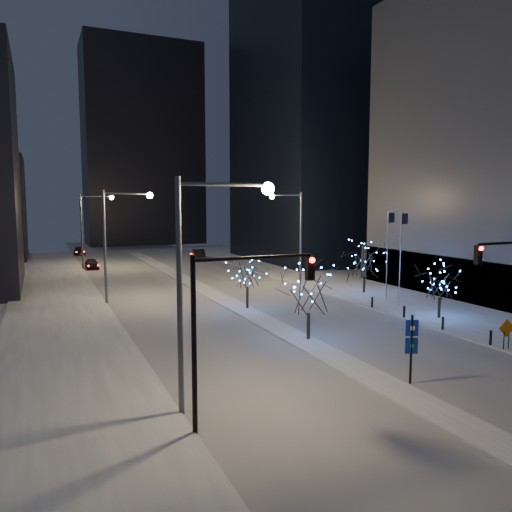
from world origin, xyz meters
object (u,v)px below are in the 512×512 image
street_lamp_w_far (90,221)px  car_far (79,251)px  car_near (92,264)px  holiday_tree_median_near (309,290)px  holiday_tree_median_far (247,271)px  holiday_tree_plaza_far (365,260)px  car_mid (198,254)px  wayfinding_sign (411,342)px  street_lamp_w_near (204,261)px  holiday_tree_plaza_near (440,282)px  traffic_signal_west (232,311)px  street_lamp_east (293,225)px  construction_sign (507,331)px  street_lamp_w_mid (117,230)px

street_lamp_w_far → car_far: size_ratio=2.29×
street_lamp_w_far → car_near: (0.08, -0.07, -5.81)m
holiday_tree_median_near → holiday_tree_median_far: size_ratio=1.06×
holiday_tree_plaza_far → car_far: bearing=114.7°
car_mid → wayfinding_sign: bearing=93.2°
holiday_tree_median_far → holiday_tree_plaza_far: 13.42m
street_lamp_w_near → holiday_tree_plaza_near: size_ratio=2.34×
traffic_signal_west → car_mid: bearing=74.3°
holiday_tree_median_far → holiday_tree_plaza_far: (13.25, 2.11, 0.13)m
holiday_tree_plaza_near → holiday_tree_median_near: bearing=-174.2°
street_lamp_w_far → holiday_tree_plaza_near: size_ratio=2.34×
street_lamp_east → holiday_tree_plaza_near: street_lamp_east is taller
holiday_tree_median_far → car_far: bearing=100.4°
street_lamp_east → holiday_tree_plaza_far: size_ratio=1.94×
traffic_signal_west → street_lamp_w_far: bearing=90.5°
holiday_tree_plaza_far → traffic_signal_west: bearing=-135.1°
holiday_tree_plaza_near → holiday_tree_plaza_far: 11.22m
street_lamp_w_far → construction_sign: size_ratio=5.42×
street_lamp_w_far → holiday_tree_median_far: size_ratio=2.13×
street_lamp_w_mid → construction_sign: bearing=-51.3°
street_lamp_w_near → holiday_tree_plaza_near: 23.64m
street_lamp_w_near → holiday_tree_plaza_near: bearing=22.5°
car_near → wayfinding_sign: 51.96m
car_near → holiday_tree_median_far: (9.36, -31.96, 2.56)m
street_lamp_east → holiday_tree_median_near: 22.66m
holiday_tree_median_near → wayfinding_sign: holiday_tree_median_near is taller
street_lamp_w_mid → holiday_tree_median_near: street_lamp_w_mid is taller
holiday_tree_median_near → holiday_tree_median_far: holiday_tree_median_near is taller
street_lamp_w_far → car_far: bearing=90.2°
holiday_tree_plaza_far → street_lamp_w_mid: bearing=167.8°
street_lamp_east → car_mid: size_ratio=2.02×
car_far → holiday_tree_median_far: size_ratio=0.93×
street_lamp_w_near → construction_sign: street_lamp_w_near is taller
car_near → holiday_tree_median_near: size_ratio=0.82×
car_near → holiday_tree_plaza_near: holiday_tree_plaza_near is taller
street_lamp_w_near → car_near: size_ratio=2.47×
street_lamp_w_mid → car_near: size_ratio=2.47×
street_lamp_w_far → car_mid: (16.50, 5.07, -5.68)m
car_far → holiday_tree_plaza_near: bearing=-69.3°
traffic_signal_west → wayfinding_sign: traffic_signal_west is taller
holiday_tree_plaza_far → car_near: bearing=127.1°
car_far → wayfinding_sign: (10.34, -70.62, 1.50)m
construction_sign → car_far: bearing=115.1°
car_mid → holiday_tree_median_far: bearing=88.8°
traffic_signal_west → holiday_tree_median_near: (8.94, 9.71, -1.43)m
car_mid → car_far: 22.05m
street_lamp_w_mid → car_near: street_lamp_w_mid is taller
traffic_signal_west → holiday_tree_plaza_far: traffic_signal_west is taller
holiday_tree_median_near → construction_sign: holiday_tree_median_near is taller
holiday_tree_median_near → holiday_tree_plaza_near: size_ratio=1.16×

